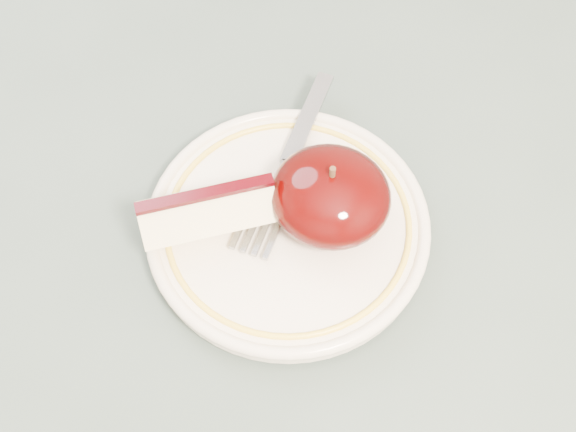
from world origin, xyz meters
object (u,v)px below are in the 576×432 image
at_px(table, 145,277).
at_px(plate, 288,226).
at_px(apple_half, 330,196).
at_px(fork, 287,164).

relative_size(table, plate, 4.66).
height_order(plate, apple_half, apple_half).
relative_size(table, fork, 5.62).
bearing_deg(table, plate, 16.46).
bearing_deg(apple_half, fork, 147.80).
relative_size(table, apple_half, 11.23).
bearing_deg(apple_half, plate, -145.50).
distance_m(table, fork, 0.16).
xyz_separation_m(table, apple_half, (0.13, 0.05, 0.13)).
bearing_deg(plate, apple_half, 34.50).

